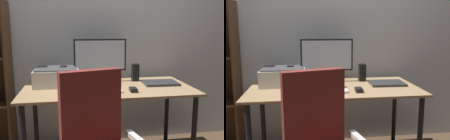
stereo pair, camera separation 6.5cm
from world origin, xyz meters
The scene contains 10 objects.
back_wall centered at (0.00, 0.53, 1.30)m, with size 6.40×0.10×2.60m, color silver.
desk centered at (0.00, 0.00, 0.65)m, with size 1.50×0.72×0.74m.
monitor centered at (-0.04, 0.22, 0.98)m, with size 0.50×0.20×0.42m.
keyboard centered at (-0.05, -0.17, 0.75)m, with size 0.29×0.11×0.02m, color silver.
mouse centered at (0.19, -0.19, 0.76)m, with size 0.06×0.10×0.03m, color black.
coffee_mug centered at (0.01, -0.02, 0.79)m, with size 0.10×0.08×0.11m.
laptop centered at (0.50, 0.04, 0.75)m, with size 0.32×0.23×0.02m, color #2D2D30.
speaker_left centered at (-0.39, 0.21, 0.82)m, with size 0.06×0.07×0.17m, color black.
speaker_right centered at (0.31, 0.21, 0.82)m, with size 0.06×0.07×0.17m, color black.
printer centered at (-0.46, 0.16, 0.82)m, with size 0.40×0.34×0.16m.
Camera 2 is at (-0.24, -2.11, 1.27)m, focal length 39.01 mm.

